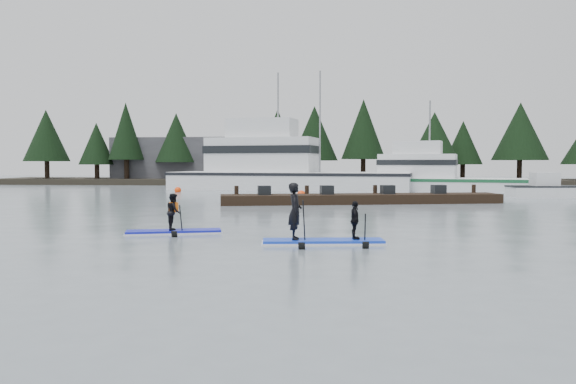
# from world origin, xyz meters

# --- Properties ---
(ground) EXTENTS (160.00, 160.00, 0.00)m
(ground) POSITION_xyz_m (0.00, 0.00, 0.00)
(ground) COLOR slate
(ground) RESTS_ON ground
(far_shore) EXTENTS (70.00, 8.00, 0.60)m
(far_shore) POSITION_xyz_m (0.00, 42.00, 0.30)
(far_shore) COLOR #2D281E
(far_shore) RESTS_ON ground
(treeline) EXTENTS (60.00, 4.00, 8.00)m
(treeline) POSITION_xyz_m (0.00, 42.00, 0.00)
(treeline) COLOR black
(treeline) RESTS_ON ground
(waterfront_building) EXTENTS (18.00, 6.00, 5.00)m
(waterfront_building) POSITION_xyz_m (-14.00, 44.00, 2.50)
(waterfront_building) COLOR #4C4C51
(waterfront_building) RESTS_ON ground
(fishing_boat_large) EXTENTS (20.94, 8.76, 11.16)m
(fishing_boat_large) POSITION_xyz_m (-3.17, 31.00, 0.87)
(fishing_boat_large) COLOR white
(fishing_boat_large) RESTS_ON ground
(fishing_boat_medium) EXTENTS (14.00, 7.01, 8.16)m
(fishing_boat_medium) POSITION_xyz_m (9.23, 29.67, 0.57)
(fishing_boat_medium) COLOR white
(fishing_boat_medium) RESTS_ON ground
(skiff) EXTENTS (6.65, 2.59, 0.76)m
(skiff) POSITION_xyz_m (16.40, 22.31, 0.38)
(skiff) COLOR white
(skiff) RESTS_ON ground
(floating_dock) EXTENTS (15.86, 5.65, 0.53)m
(floating_dock) POSITION_xyz_m (3.20, 15.09, 0.26)
(floating_dock) COLOR black
(floating_dock) RESTS_ON ground
(buoy_a) EXTENTS (0.52, 0.52, 0.52)m
(buoy_a) POSITION_xyz_m (-10.77, 25.81, 0.00)
(buoy_a) COLOR #FF400C
(buoy_a) RESTS_ON ground
(buoy_b) EXTENTS (0.56, 0.56, 0.56)m
(buoy_b) POSITION_xyz_m (-0.68, 20.73, 0.00)
(buoy_b) COLOR #FF400C
(buoy_b) RESTS_ON ground
(paddleboard_solo) EXTENTS (3.10, 1.56, 1.79)m
(paddleboard_solo) POSITION_xyz_m (-3.18, 0.94, 0.43)
(paddleboard_solo) COLOR #131AB7
(paddleboard_solo) RESTS_ON ground
(paddleboard_duo) EXTENTS (3.49, 1.40, 2.25)m
(paddleboard_duo) POSITION_xyz_m (1.60, -0.86, 0.54)
(paddleboard_duo) COLOR blue
(paddleboard_duo) RESTS_ON ground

